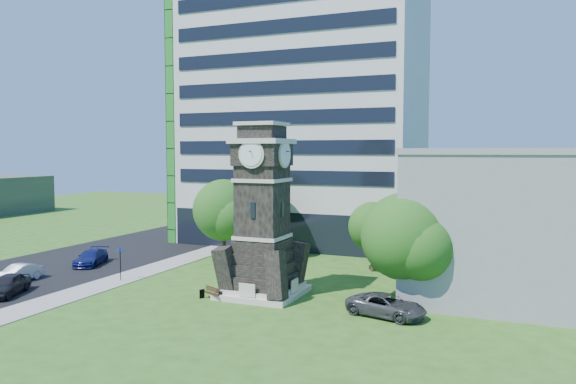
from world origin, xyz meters
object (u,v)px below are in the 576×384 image
at_px(car_east_lot, 386,306).
at_px(street_sign, 120,260).
at_px(car_street_south, 7,285).
at_px(car_street_north, 91,257).
at_px(clock_tower, 263,221).
at_px(park_bench, 212,293).
at_px(car_street_mid, 18,273).

bearing_deg(car_east_lot, street_sign, 100.53).
distance_m(car_street_south, street_sign, 8.09).
bearing_deg(street_sign, car_street_north, 139.42).
distance_m(clock_tower, car_street_north, 19.62).
relative_size(car_street_north, park_bench, 2.93).
height_order(clock_tower, car_street_south, clock_tower).
xyz_separation_m(car_street_north, street_sign, (6.57, -3.97, 0.96)).
bearing_deg(park_bench, street_sign, -168.00).
bearing_deg(car_street_south, street_sign, 33.12).
xyz_separation_m(car_street_north, car_east_lot, (28.05, -5.26, 0.01)).
bearing_deg(car_east_lot, car_street_mid, 108.00).
distance_m(car_street_north, car_east_lot, 28.54).
bearing_deg(park_bench, car_street_north, -176.65).
bearing_deg(car_street_mid, park_bench, 4.25).
height_order(clock_tower, street_sign, clock_tower).
bearing_deg(car_east_lot, car_street_south, 115.66).
relative_size(park_bench, street_sign, 0.61).
distance_m(car_street_mid, park_bench, 16.74).
bearing_deg(car_east_lot, car_street_north, 93.35).
relative_size(car_street_north, street_sign, 1.79).
bearing_deg(street_sign, clock_tower, -7.26).
distance_m(clock_tower, street_sign, 12.71).
height_order(clock_tower, park_bench, clock_tower).
xyz_separation_m(car_east_lot, park_bench, (-12.04, -0.65, -0.25)).
xyz_separation_m(car_street_mid, street_sign, (7.25, 3.31, 0.98)).
bearing_deg(park_bench, car_street_mid, -151.68).
bearing_deg(clock_tower, car_street_south, -156.85).
relative_size(car_street_south, park_bench, 2.75).
height_order(car_street_south, car_street_north, car_street_south).
bearing_deg(park_bench, car_east_lot, 26.68).
xyz_separation_m(clock_tower, street_sign, (-12.18, -0.47, -3.63)).
relative_size(car_street_mid, car_east_lot, 0.81).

